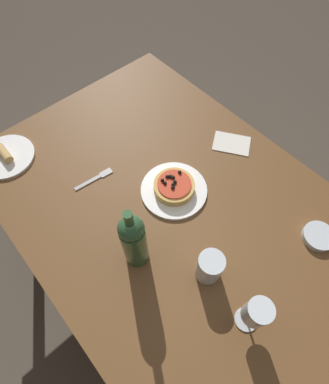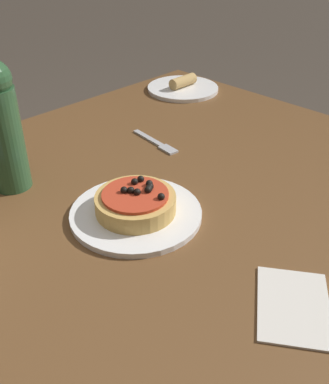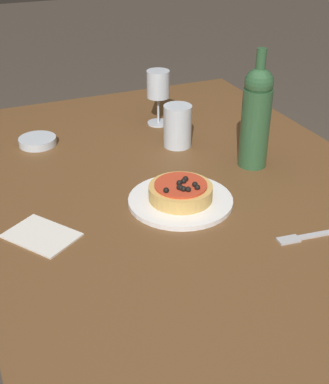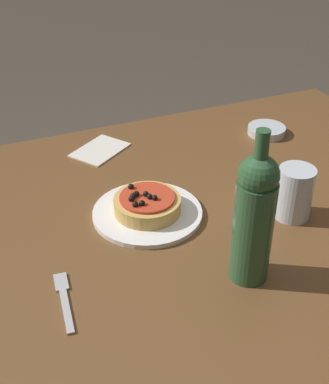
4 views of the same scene
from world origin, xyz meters
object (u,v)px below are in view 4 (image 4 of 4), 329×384
Objects in this scene: wine_bottle at (254,216)px; fork at (64,298)px; dining_table at (176,244)px; side_bowl at (267,130)px; dinner_plate at (147,213)px; pizza at (147,204)px; water_cup at (295,193)px.

wine_bottle is 1.98× the size of fork.
dining_table is 0.52m from side_bowl.
dining_table is 0.35m from fork.
dinner_plate is 0.03m from pizza.
side_bowl is 0.68× the size of fork.
dining_table is at bearing -145.55° from side_bowl.
pizza reaches higher than dining_table.
pizza is 1.39× the size of side_bowl.
wine_bottle is 0.65m from side_bowl.
water_cup is 0.77× the size of fork.
dinner_plate is at bearing -45.41° from fork.
water_cup is at bearing 34.90° from wine_bottle.
side_bowl is at bearing 27.49° from pizza.
wine_bottle reaches higher than dining_table.
water_cup is 0.42m from side_bowl.
water_cup is 0.56m from fork.
wine_bottle is at bearing -145.10° from water_cup.
water_cup reaches higher than dining_table.
pizza is 0.95× the size of fork.
dining_table is 6.06× the size of dinner_plate.
fork is at bearing -141.92° from dinner_plate.
side_bowl is at bearing -52.10° from fork.
dinner_plate is at bearing 156.81° from water_cup.
dining_table is 9.51× the size of fork.
dining_table is 12.37× the size of water_cup.
pizza is at bearing 156.85° from water_cup.
dining_table is 0.12m from pizza.
fork is (-0.56, -0.06, -0.06)m from water_cup.
dining_table is at bearing 103.94° from wine_bottle.
dining_table is at bearing -37.63° from pizza.
side_bowl reaches higher than dining_table.
dinner_plate is at bearing -152.48° from side_bowl.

